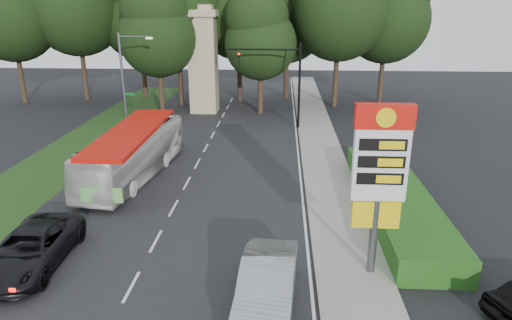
# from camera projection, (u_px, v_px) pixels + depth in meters

# --- Properties ---
(ground) EXTENTS (120.00, 120.00, 0.00)m
(ground) POSITION_uv_depth(u_px,v_px,m) (127.00, 295.00, 16.78)
(ground) COLOR black
(ground) RESTS_ON ground
(road_surface) EXTENTS (14.00, 80.00, 0.02)m
(road_surface) POSITION_uv_depth(u_px,v_px,m) (190.00, 177.00, 28.10)
(road_surface) COLOR black
(road_surface) RESTS_ON ground
(sidewalk_right) EXTENTS (3.00, 80.00, 0.12)m
(sidewalk_right) POSITION_uv_depth(u_px,v_px,m) (329.00, 179.00, 27.63)
(sidewalk_right) COLOR gray
(sidewalk_right) RESTS_ON ground
(grass_verge_left) EXTENTS (5.00, 50.00, 0.02)m
(grass_verge_left) POSITION_uv_depth(u_px,v_px,m) (81.00, 146.00, 34.27)
(grass_verge_left) COLOR #193814
(grass_verge_left) RESTS_ON ground
(hedge) EXTENTS (3.00, 14.00, 1.20)m
(hedge) POSITION_uv_depth(u_px,v_px,m) (395.00, 199.00, 23.52)
(hedge) COLOR #184813
(hedge) RESTS_ON ground
(gas_station_pylon) EXTENTS (2.10, 0.45, 6.85)m
(gas_station_pylon) POSITION_uv_depth(u_px,v_px,m) (380.00, 168.00, 16.72)
(gas_station_pylon) COLOR #59595E
(gas_station_pylon) RESTS_ON ground
(traffic_signal_mast) EXTENTS (6.10, 0.35, 7.20)m
(traffic_signal_mast) POSITION_uv_depth(u_px,v_px,m) (284.00, 73.00, 37.60)
(traffic_signal_mast) COLOR black
(traffic_signal_mast) RESTS_ON ground
(streetlight_signs) EXTENTS (2.75, 0.98, 8.00)m
(streetlight_signs) POSITION_uv_depth(u_px,v_px,m) (125.00, 79.00, 36.48)
(streetlight_signs) COLOR #59595E
(streetlight_signs) RESTS_ON ground
(monument) EXTENTS (3.00, 3.00, 10.05)m
(monument) POSITION_uv_depth(u_px,v_px,m) (203.00, 59.00, 43.53)
(monument) COLOR tan
(monument) RESTS_ON ground
(tree_west_near) EXTENTS (8.40, 8.40, 16.50)m
(tree_west_near) POSITION_uv_depth(u_px,v_px,m) (139.00, 5.00, 48.96)
(tree_west_near) COLOR #2D2116
(tree_west_near) RESTS_ON ground
(tree_east_near) EXTENTS (8.12, 8.12, 15.95)m
(tree_east_near) POSITION_uv_depth(u_px,v_px,m) (288.00, 8.00, 48.21)
(tree_east_near) COLOR #2D2116
(tree_east_near) RESTS_ON ground
(tree_far_east) EXTENTS (8.68, 8.68, 17.05)m
(tree_far_east) POSITION_uv_depth(u_px,v_px,m) (388.00, 1.00, 45.57)
(tree_far_east) COLOR #2D2116
(tree_far_east) RESTS_ON ground
(tree_monument_left) EXTENTS (7.28, 7.28, 14.30)m
(tree_monument_left) POSITION_uv_depth(u_px,v_px,m) (157.00, 20.00, 41.64)
(tree_monument_left) COLOR #2D2116
(tree_monument_left) RESTS_ON ground
(tree_monument_right) EXTENTS (6.72, 6.72, 13.20)m
(tree_monument_right) POSITION_uv_depth(u_px,v_px,m) (261.00, 28.00, 41.82)
(tree_monument_right) COLOR #2D2116
(tree_monument_right) RESTS_ON ground
(transit_bus) EXTENTS (3.91, 11.10, 3.03)m
(transit_bus) POSITION_uv_depth(u_px,v_px,m) (134.00, 154.00, 27.69)
(transit_bus) COLOR silver
(transit_bus) RESTS_ON ground
(sedan_silver) EXTENTS (2.26, 5.51, 1.77)m
(sedan_silver) POSITION_uv_depth(u_px,v_px,m) (267.00, 286.00, 15.84)
(sedan_silver) COLOR #96999D
(sedan_silver) RESTS_ON ground
(suv_charcoal) EXTENTS (2.79, 5.75, 1.58)m
(suv_charcoal) POSITION_uv_depth(u_px,v_px,m) (31.00, 248.00, 18.44)
(suv_charcoal) COLOR black
(suv_charcoal) RESTS_ON ground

